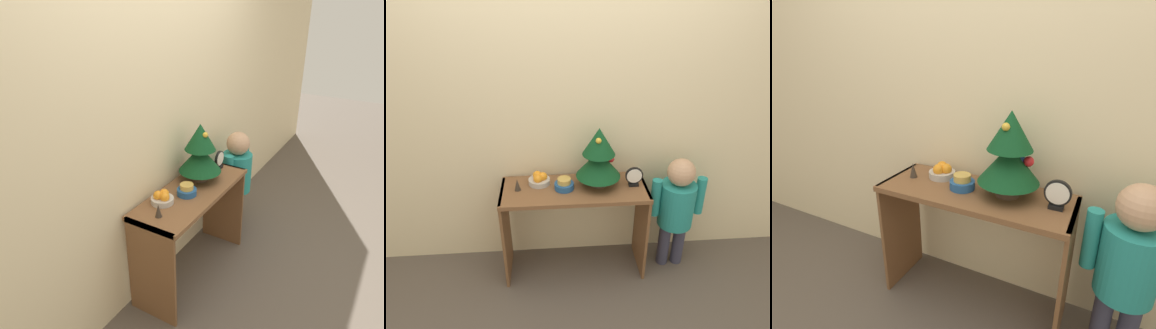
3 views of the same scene
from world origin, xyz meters
TOP-DOWN VIEW (x-y plane):
  - ground_plane at (0.00, 0.00)m, footprint 12.00×12.00m
  - back_wall at (0.00, 0.45)m, footprint 7.00×0.05m
  - console_table at (0.00, 0.20)m, footprint 1.04×0.40m
  - mini_tree at (0.17, 0.24)m, footprint 0.31×0.31m
  - fruit_bowl at (-0.25, 0.28)m, footprint 0.15×0.15m
  - singing_bowl at (-0.07, 0.20)m, footprint 0.14×0.14m
  - desk_clock at (0.42, 0.20)m, footprint 0.13×0.04m
  - figurine at (-0.40, 0.21)m, footprint 0.04×0.04m
  - child_figure at (0.76, 0.20)m, footprint 0.40×0.26m

SIDE VIEW (x-z plane):
  - ground_plane at x=0.00m, z-range 0.00..0.00m
  - console_table at x=0.00m, z-range 0.19..0.92m
  - child_figure at x=0.76m, z-range 0.09..1.02m
  - singing_bowl at x=-0.07m, z-range 0.72..0.81m
  - fruit_bowl at x=-0.25m, z-range 0.72..0.81m
  - figurine at x=-0.40m, z-range 0.73..0.82m
  - desk_clock at x=0.42m, z-range 0.73..0.88m
  - mini_tree at x=0.17m, z-range 0.74..1.18m
  - back_wall at x=0.00m, z-range 0.00..2.50m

